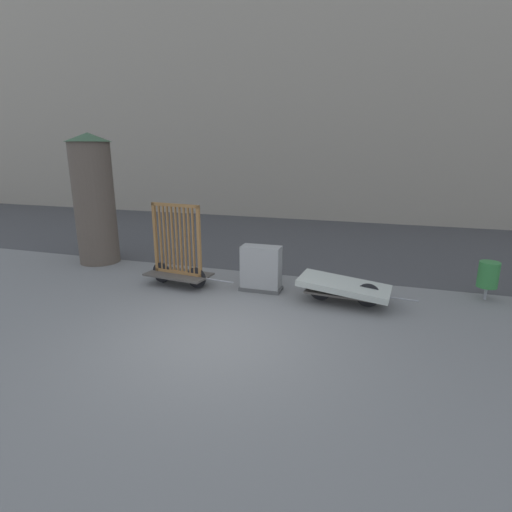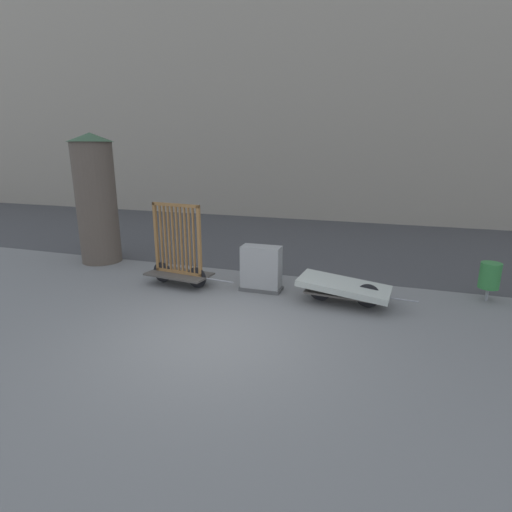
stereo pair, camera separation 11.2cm
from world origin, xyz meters
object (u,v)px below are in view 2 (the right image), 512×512
at_px(bike_cart_with_mattress, 344,287).
at_px(utility_cabinet, 261,270).
at_px(bike_cart_with_bedframe, 178,259).
at_px(trash_bin, 490,276).
at_px(advertising_column, 96,198).

bearing_deg(bike_cart_with_mattress, utility_cabinet, 177.16).
distance_m(bike_cart_with_bedframe, utility_cabinet, 1.99).
distance_m(utility_cabinet, trash_bin, 4.88).
xyz_separation_m(bike_cart_with_bedframe, bike_cart_with_mattress, (3.85, 0.00, -0.29)).
bearing_deg(advertising_column, utility_cabinet, -9.97).
bearing_deg(advertising_column, trash_bin, -0.00).
relative_size(bike_cart_with_bedframe, trash_bin, 2.69).
xyz_separation_m(bike_cart_with_mattress, advertising_column, (-6.99, 1.15, 1.45)).
relative_size(bike_cart_with_mattress, trash_bin, 2.90).
relative_size(bike_cart_with_mattress, advertising_column, 0.68).
height_order(bike_cart_with_bedframe, bike_cart_with_mattress, bike_cart_with_bedframe).
height_order(bike_cart_with_bedframe, trash_bin, bike_cart_with_bedframe).
relative_size(utility_cabinet, trash_bin, 1.24).
height_order(bike_cart_with_bedframe, advertising_column, advertising_column).
xyz_separation_m(utility_cabinet, advertising_column, (-5.10, 0.90, 1.33)).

